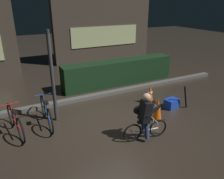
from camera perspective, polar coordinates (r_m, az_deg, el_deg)
ground_plane at (r=6.16m, az=0.89°, el=-9.99°), size 40.00×40.00×0.00m
sidewalk_curb at (r=7.92m, az=-6.57°, el=-2.05°), size 12.00×0.24×0.12m
hedge_row at (r=9.23m, az=1.80°, el=4.53°), size 4.80×0.70×1.00m
storefront_right at (r=13.07m, az=-2.26°, el=16.78°), size 5.80×0.54×4.21m
street_post at (r=6.24m, az=-15.13°, el=2.85°), size 0.10×0.10×2.59m
parked_bike_left_mid at (r=6.30m, az=-23.69°, el=-7.62°), size 0.46×1.63×0.76m
parked_bike_center_left at (r=6.46m, az=-16.58°, el=-5.68°), size 0.46×1.75×0.80m
traffic_cone_near at (r=6.58m, az=11.70°, el=-4.97°), size 0.36×0.36×0.68m
traffic_cone_far at (r=7.59m, az=9.76°, el=-1.12°), size 0.36×0.36×0.68m
blue_crate at (r=7.47m, az=15.13°, el=-3.47°), size 0.48×0.38×0.30m
cyclist at (r=5.50m, az=8.49°, el=-6.87°), size 1.18×0.57×1.25m
closed_umbrella at (r=7.41m, az=18.44°, el=-1.86°), size 0.33×0.14×0.82m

